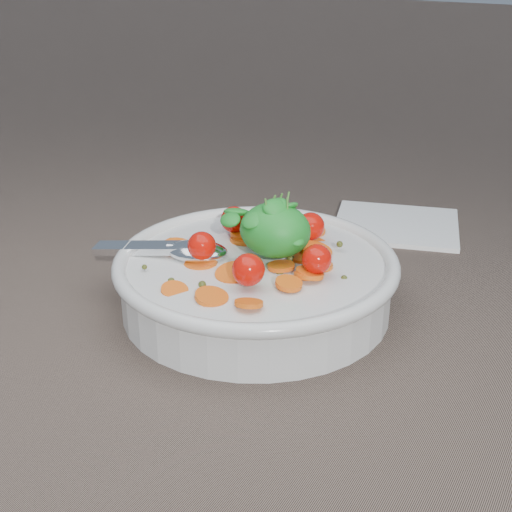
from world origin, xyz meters
The scene contains 3 objects.
ground centered at (0.00, 0.00, 0.00)m, with size 6.00×6.00×0.00m, color #736052.
bowl centered at (0.03, -0.02, 0.03)m, with size 0.27×0.25×0.11m.
napkin centered at (0.08, 0.23, 0.00)m, with size 0.14×0.12×0.01m, color white.
Camera 1 is at (0.30, -0.52, 0.31)m, focal length 50.00 mm.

